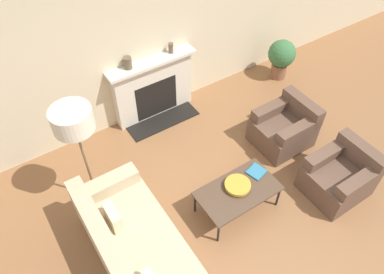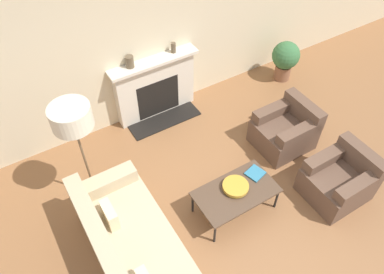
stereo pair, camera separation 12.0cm
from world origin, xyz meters
name	(u,v)px [view 1 (the left image)]	position (x,y,z in m)	size (l,w,h in m)	color
ground_plane	(248,223)	(0.00, 0.00, 0.00)	(18.00, 18.00, 0.00)	brown
wall_back	(142,37)	(0.00, 2.77, 1.45)	(18.00, 0.06, 2.90)	beige
fireplace	(154,89)	(0.04, 2.62, 0.53)	(1.50, 0.59, 1.10)	beige
couch	(141,257)	(-1.49, 0.22, 0.32)	(0.93, 2.20, 0.85)	tan
armchair_near	(340,176)	(1.43, -0.24, 0.30)	(0.85, 0.75, 0.75)	brown
armchair_far	(285,128)	(1.43, 0.89, 0.30)	(0.85, 0.75, 0.75)	brown
coffee_table	(238,191)	(0.01, 0.29, 0.39)	(1.10, 0.62, 0.42)	#4C3828
bowl	(238,185)	(0.03, 0.33, 0.46)	(0.35, 0.35, 0.07)	#BC8E2D
book	(256,172)	(0.41, 0.39, 0.43)	(0.28, 0.27, 0.02)	teal
floor_lamp	(74,125)	(-1.55, 1.53, 1.46)	(0.49, 0.49, 1.68)	brown
mantel_vase_left	(128,63)	(-0.34, 2.64, 1.19)	(0.13, 0.13, 0.19)	brown
mantel_vase_center_left	(171,48)	(0.42, 2.64, 1.18)	(0.08, 0.08, 0.17)	brown
potted_plant	(281,56)	(2.55, 2.22, 0.46)	(0.51, 0.51, 0.78)	brown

